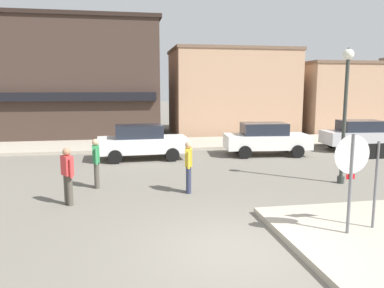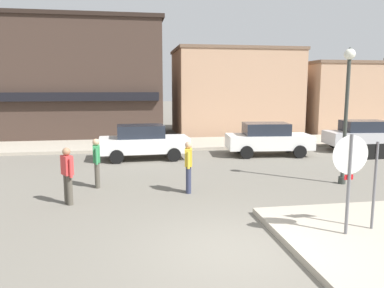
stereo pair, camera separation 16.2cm
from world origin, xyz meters
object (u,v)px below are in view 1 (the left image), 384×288
Objects in this scene: pedestrian_crossing_near at (96,162)px; lamp_post at (346,96)px; one_way_sign at (376,176)px; parked_car_nearest at (142,142)px; stop_sign at (351,171)px; parked_car_third at (362,135)px; pedestrian_kerb_side at (189,165)px; parked_car_second at (266,138)px; pedestrian_crossing_far at (68,174)px.

lamp_post is at bearing -6.07° from pedestrian_crossing_near.
one_way_sign is 10.85m from parked_car_nearest.
pedestrian_crossing_near is (-5.60, 5.28, -0.65)m from stop_sign.
pedestrian_kerb_side is at bearing -148.61° from parked_car_third.
stop_sign is 1.43× the size of pedestrian_kerb_side.
one_way_sign is at bearing 14.32° from stop_sign.
parked_car_second is at bearing 95.79° from lamp_post.
parked_car_nearest is at bearing 111.54° from stop_sign.
parked_car_nearest and parked_car_second have the same top height.
lamp_post is 8.48m from pedestrian_crossing_near.
parked_car_nearest is (-4.67, 9.77, -0.52)m from one_way_sign.
pedestrian_crossing_far is at bearing -174.60° from lamp_post.
stop_sign reaches higher than parked_car_third.
parked_car_second and parked_car_third have the same top height.
pedestrian_crossing_near is 1.82m from pedestrian_crossing_far.
one_way_sign is at bearing -48.84° from pedestrian_kerb_side.
lamp_post is at bearing 5.40° from pedestrian_crossing_far.
pedestrian_kerb_side is at bearing -129.55° from parked_car_second.
parked_car_second is at bearing -0.14° from parked_car_nearest.
pedestrian_kerb_side is at bearing 131.16° from one_way_sign.
parked_car_nearest is 5.94m from parked_car_second.
one_way_sign is 1.30× the size of pedestrian_crossing_far.
one_way_sign reaches higher than pedestrian_crossing_near.
lamp_post reaches higher than parked_car_nearest.
one_way_sign is 5.33m from pedestrian_kerb_side.
stop_sign reaches higher than pedestrian_crossing_far.
parked_car_nearest is at bearing 70.39° from pedestrian_crossing_near.
parked_car_nearest is at bearing 70.07° from pedestrian_crossing_far.
pedestrian_crossing_far is (-13.68, -6.82, 0.06)m from parked_car_third.
pedestrian_kerb_side is (3.50, 0.61, 0.00)m from pedestrian_crossing_far.
parked_car_second is (5.94, -0.01, 0.00)m from parked_car_nearest.
stop_sign is 5.05m from pedestrian_kerb_side.
parked_car_third is (5.42, 0.45, 0.00)m from parked_car_second.
lamp_post is 8.01m from parked_car_third.
parked_car_nearest is at bearing 115.56° from one_way_sign.
pedestrian_kerb_side reaches higher than parked_car_third.
pedestrian_crossing_near reaches higher than parked_car_second.
pedestrian_crossing_far reaches higher than parked_car_third.
one_way_sign is at bearing -38.74° from pedestrian_crossing_near.
one_way_sign is at bearing -25.85° from pedestrian_crossing_far.
parked_car_nearest is 4.97m from pedestrian_crossing_near.
lamp_post reaches higher than stop_sign.
pedestrian_crossing_far is at bearing 150.22° from stop_sign.
parked_car_nearest is 11.37m from parked_car_third.
stop_sign is 1.43× the size of pedestrian_crossing_far.
stop_sign is at bearing -101.43° from parked_car_second.
one_way_sign is 7.78m from pedestrian_crossing_far.
lamp_post is 2.82× the size of pedestrian_crossing_far.
pedestrian_crossing_far is (-8.82, -0.83, -2.09)m from lamp_post.
parked_car_nearest is 6.80m from pedestrian_crossing_far.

